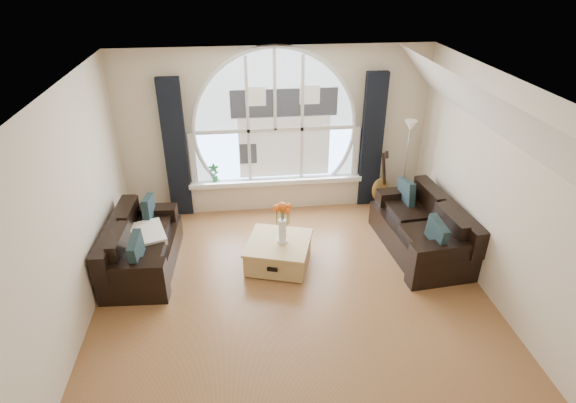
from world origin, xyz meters
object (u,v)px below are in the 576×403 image
at_px(sofa_left, 142,243).
at_px(coffee_chest, 279,252).
at_px(guitar, 382,178).
at_px(sofa_right, 421,227).
at_px(potted_plant, 214,173).
at_px(floor_lamp, 405,167).
at_px(vase_flowers, 282,217).

height_order(sofa_left, coffee_chest, sofa_left).
height_order(sofa_left, guitar, guitar).
xyz_separation_m(sofa_right, coffee_chest, (-2.10, -0.12, -0.19)).
bearing_deg(potted_plant, guitar, -2.81).
bearing_deg(potted_plant, sofa_left, -122.72).
bearing_deg(coffee_chest, sofa_right, 20.30).
relative_size(sofa_left, floor_lamp, 1.04).
xyz_separation_m(sofa_right, vase_flowers, (-2.05, -0.13, 0.37)).
relative_size(sofa_right, potted_plant, 5.73).
distance_m(sofa_right, coffee_chest, 2.12).
distance_m(floor_lamp, potted_plant, 3.15).
relative_size(coffee_chest, potted_plant, 2.73).
relative_size(sofa_left, potted_plant, 5.31).
xyz_separation_m(floor_lamp, guitar, (-0.31, 0.20, -0.27)).
xyz_separation_m(sofa_left, floor_lamp, (4.10, 1.17, 0.40)).
height_order(floor_lamp, potted_plant, floor_lamp).
xyz_separation_m(sofa_left, sofa_right, (3.98, -0.03, 0.00)).
xyz_separation_m(sofa_left, guitar, (3.80, 1.38, 0.13)).
xyz_separation_m(coffee_chest, floor_lamp, (2.23, 1.32, 0.59)).
height_order(coffee_chest, guitar, guitar).
height_order(coffee_chest, potted_plant, potted_plant).
bearing_deg(coffee_chest, vase_flowers, 8.92).
xyz_separation_m(vase_flowers, floor_lamp, (2.17, 1.33, 0.03)).
xyz_separation_m(coffee_chest, vase_flowers, (0.06, -0.01, 0.56)).
bearing_deg(floor_lamp, guitar, 146.14).
height_order(sofa_right, vase_flowers, vase_flowers).
relative_size(sofa_left, guitar, 1.57).
distance_m(sofa_right, potted_plant, 3.39).
relative_size(floor_lamp, guitar, 1.51).
distance_m(sofa_right, floor_lamp, 1.27).
bearing_deg(guitar, potted_plant, 157.47).
height_order(vase_flowers, guitar, vase_flowers).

